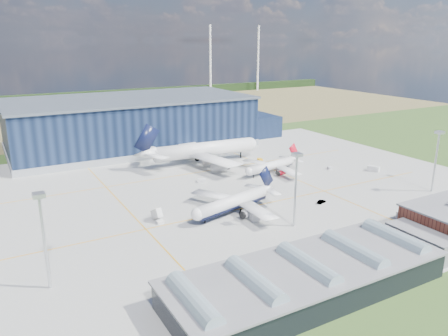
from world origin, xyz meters
TOP-DOWN VIEW (x-y plane):
  - ground at (0.00, 0.00)m, footprint 600.00×600.00m
  - apron at (0.00, 10.00)m, footprint 220.00×160.00m
  - farmland at (0.00, 220.00)m, footprint 600.00×220.00m
  - treeline at (0.00, 300.00)m, footprint 600.00×8.00m
  - hangar at (2.81, 94.80)m, footprint 145.00×62.00m
  - glass_concourse at (-6.45, -60.00)m, footprint 78.00×23.00m
  - light_mast_west at (-60.00, -30.00)m, footprint 2.60×2.60m
  - light_mast_center at (10.00, -30.00)m, footprint 2.60×2.60m
  - light_mast_east at (75.00, -30.00)m, footprint 2.60×2.60m
  - airliner_navy at (-1.09, -12.00)m, footprint 46.02×45.43m
  - airliner_red at (35.91, 18.40)m, footprint 38.44×37.88m
  - airliner_widebody at (18.85, 47.13)m, footprint 64.25×63.00m
  - gse_van_a at (3.28, -20.98)m, footprint 5.42×2.87m
  - gse_cart_a at (62.07, 10.64)m, footprint 2.72×3.21m
  - gse_van_b at (76.43, -0.67)m, footprint 4.20×5.51m
  - gse_tug_c at (42.93, 37.08)m, footprint 2.34×3.20m
  - gse_cart_b at (4.90, 22.26)m, footprint 3.82×3.37m
  - gse_van_c at (44.49, -42.14)m, footprint 4.83×2.63m
  - airstair at (-24.65, -5.45)m, footprint 2.33×4.71m
  - car_a at (58.19, -48.00)m, footprint 3.70×2.05m
  - car_b at (30.54, -19.27)m, footprint 3.96×2.14m

SIDE VIEW (x-z plane):
  - ground at x=0.00m, z-range 0.00..0.00m
  - farmland at x=0.00m, z-range -0.01..0.01m
  - apron at x=0.00m, z-range -0.01..0.07m
  - gse_cart_a at x=62.07m, z-range 0.00..1.18m
  - car_a at x=58.19m, z-range 0.00..1.19m
  - car_b at x=30.54m, z-range 0.00..1.24m
  - gse_tug_c at x=42.93m, z-range 0.00..1.27m
  - gse_cart_b at x=4.90m, z-range 0.00..1.39m
  - gse_van_c at x=44.49m, z-range 0.00..2.23m
  - gse_van_a at x=3.28m, z-range 0.00..2.26m
  - gse_van_b at x=76.43m, z-range 0.00..2.29m
  - airstair at x=-24.65m, z-range 0.00..2.90m
  - glass_concourse at x=-6.45m, z-range -0.61..7.99m
  - treeline at x=0.00m, z-range 0.00..8.00m
  - airliner_red at x=35.91m, z-range 0.00..10.68m
  - airliner_navy at x=-1.09m, z-range 0.00..12.38m
  - airliner_widebody at x=18.85m, z-range 0.00..19.85m
  - hangar at x=2.81m, z-range -1.43..24.67m
  - light_mast_west at x=-60.00m, z-range 3.93..26.93m
  - light_mast_center at x=10.00m, z-range 3.93..26.93m
  - light_mast_east at x=75.00m, z-range 3.93..26.93m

